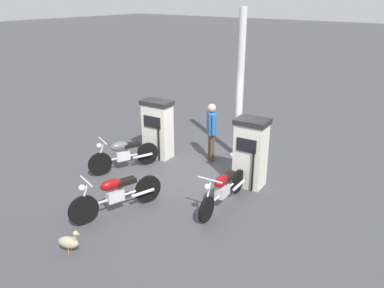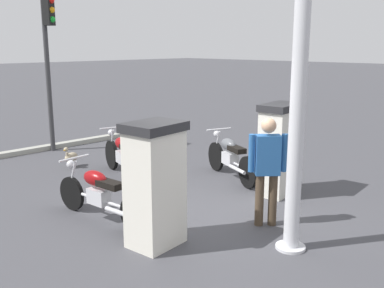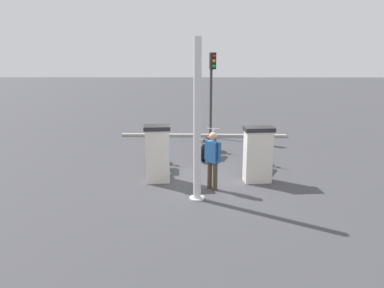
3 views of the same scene
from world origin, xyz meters
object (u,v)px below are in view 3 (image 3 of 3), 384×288
at_px(motorcycle_near_pump, 255,156).
at_px(roadside_traffic_light, 212,81).
at_px(fuel_pump_near, 258,154).
at_px(attendant_person, 213,157).
at_px(canopy_support_pole, 197,125).
at_px(motorcycle_far_pump, 161,155).
at_px(motorcycle_extra, 209,144).
at_px(wandering_duck, 200,141).
at_px(fuel_pump_far, 158,153).

relative_size(motorcycle_near_pump, roadside_traffic_light, 0.48).
bearing_deg(fuel_pump_near, motorcycle_near_pump, -6.07).
xyz_separation_m(attendant_person, canopy_support_pole, (-0.71, 0.43, 1.03)).
relative_size(motorcycle_far_pump, motorcycle_extra, 0.98).
bearing_deg(canopy_support_pole, fuel_pump_near, -52.09).
bearing_deg(motorcycle_extra, attendant_person, 179.51).
height_order(motorcycle_near_pump, wandering_duck, motorcycle_near_pump).
xyz_separation_m(fuel_pump_far, motorcycle_far_pump, (1.26, 0.04, -0.41)).
bearing_deg(fuel_pump_near, motorcycle_far_pump, 67.17).
bearing_deg(attendant_person, motorcycle_far_pump, 40.02).
xyz_separation_m(motorcycle_extra, canopy_support_pole, (-4.24, 0.46, 1.52)).
bearing_deg(attendant_person, roadside_traffic_light, -2.02).
distance_m(motorcycle_far_pump, roadside_traffic_light, 5.54).
height_order(motorcycle_near_pump, canopy_support_pole, canopy_support_pole).
distance_m(fuel_pump_far, roadside_traffic_light, 6.52).
relative_size(fuel_pump_near, roadside_traffic_light, 0.43).
distance_m(motorcycle_near_pump, motorcycle_extra, 2.18).
height_order(motorcycle_far_pump, attendant_person, attendant_person).
distance_m(motorcycle_extra, attendant_person, 3.57).
bearing_deg(attendant_person, fuel_pump_far, 66.73).
xyz_separation_m(fuel_pump_far, attendant_person, (-0.69, -1.60, 0.08)).
relative_size(roadside_traffic_light, canopy_support_pole, 0.94).
relative_size(fuel_pump_near, canopy_support_pole, 0.40).
bearing_deg(fuel_pump_far, wandering_duck, -16.57).
height_order(fuel_pump_near, fuel_pump_far, fuel_pump_far).
xyz_separation_m(motorcycle_near_pump, motorcycle_far_pump, (0.03, 3.13, -0.01)).
bearing_deg(motorcycle_near_pump, wandering_duck, 30.47).
distance_m(fuel_pump_near, wandering_duck, 4.67).
bearing_deg(wandering_duck, motorcycle_extra, -166.77).
bearing_deg(roadside_traffic_light, motorcycle_extra, 176.27).
height_order(attendant_person, canopy_support_pole, canopy_support_pole).
bearing_deg(canopy_support_pole, motorcycle_far_pump, 24.45).
bearing_deg(motorcycle_extra, roadside_traffic_light, -3.73).
relative_size(motorcycle_far_pump, roadside_traffic_light, 0.53).
xyz_separation_m(fuel_pump_far, motorcycle_near_pump, (1.24, -3.09, -0.40)).
relative_size(fuel_pump_near, motorcycle_near_pump, 0.90).
height_order(motorcycle_far_pump, roadside_traffic_light, roadside_traffic_light).
bearing_deg(fuel_pump_near, roadside_traffic_light, 10.65).
height_order(fuel_pump_near, wandering_duck, fuel_pump_near).
distance_m(motorcycle_far_pump, attendant_person, 2.59).
height_order(fuel_pump_near, motorcycle_far_pump, fuel_pump_near).
relative_size(attendant_person, roadside_traffic_light, 0.43).
height_order(fuel_pump_far, canopy_support_pole, canopy_support_pole).
height_order(attendant_person, wandering_duck, attendant_person).
bearing_deg(roadside_traffic_light, motorcycle_near_pump, -165.19).
xyz_separation_m(fuel_pump_near, motorcycle_far_pump, (1.26, 3.00, -0.40)).
bearing_deg(roadside_traffic_light, attendant_person, 177.98).
distance_m(fuel_pump_near, fuel_pump_far, 2.96).
height_order(motorcycle_extra, attendant_person, attendant_person).
xyz_separation_m(fuel_pump_near, fuel_pump_far, (0.00, 2.96, 0.02)).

